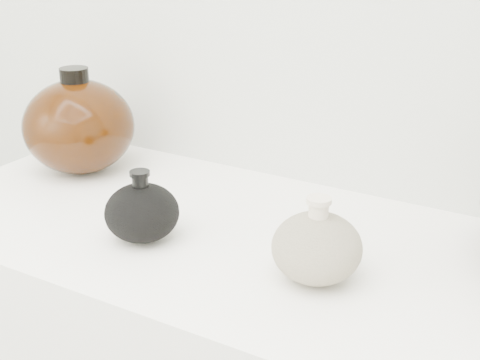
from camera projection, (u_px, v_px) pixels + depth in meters
The scene contains 3 objects.
black_gourd_vase at pixel (142, 212), 0.99m from camera, with size 0.14×0.14×0.11m.
cream_gourd_vase at pixel (317, 247), 0.88m from camera, with size 0.16×0.16×0.12m.
left_round_pot at pixel (79, 126), 1.25m from camera, with size 0.21×0.21×0.20m.
Camera 1 is at (0.42, 0.16, 1.36)m, focal length 50.00 mm.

